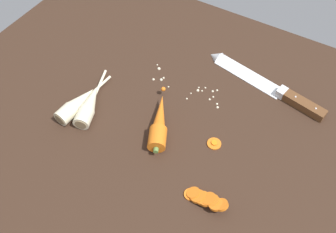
{
  "coord_description": "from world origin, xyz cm",
  "views": [
    {
      "loc": [
        28.08,
        -49.52,
        73.48
      ],
      "look_at": [
        0.0,
        -2.0,
        1.5
      ],
      "focal_mm": 39.99,
      "sensor_mm": 36.0,
      "label": 1
    }
  ],
  "objects_px": {
    "parsnip_front": "(77,104)",
    "parsnip_mid_left": "(89,105)",
    "chefs_knife": "(262,82)",
    "whole_carrot": "(159,123)",
    "carrot_slice_stray_near": "(214,143)",
    "carrot_slice_stack": "(205,199)"
  },
  "relations": [
    {
      "from": "parsnip_front",
      "to": "parsnip_mid_left",
      "type": "xyz_separation_m",
      "value": [
        0.03,
        0.01,
        -0.0
      ]
    },
    {
      "from": "chefs_knife",
      "to": "whole_carrot",
      "type": "bearing_deg",
      "value": -121.41
    },
    {
      "from": "parsnip_front",
      "to": "carrot_slice_stray_near",
      "type": "xyz_separation_m",
      "value": [
        0.34,
        0.08,
        -0.02
      ]
    },
    {
      "from": "chefs_knife",
      "to": "parsnip_mid_left",
      "type": "relative_size",
      "value": 1.84
    },
    {
      "from": "parsnip_front",
      "to": "carrot_slice_stack",
      "type": "height_order",
      "value": "parsnip_front"
    },
    {
      "from": "whole_carrot",
      "to": "carrot_slice_stack",
      "type": "xyz_separation_m",
      "value": [
        0.18,
        -0.11,
        -0.01
      ]
    },
    {
      "from": "parsnip_mid_left",
      "to": "carrot_slice_stray_near",
      "type": "bearing_deg",
      "value": 11.94
    },
    {
      "from": "parsnip_front",
      "to": "parsnip_mid_left",
      "type": "bearing_deg",
      "value": 25.22
    },
    {
      "from": "chefs_knife",
      "to": "carrot_slice_stack",
      "type": "xyz_separation_m",
      "value": [
        0.02,
        -0.38,
        0.01
      ]
    },
    {
      "from": "chefs_knife",
      "to": "carrot_slice_stack",
      "type": "bearing_deg",
      "value": -86.53
    },
    {
      "from": "chefs_knife",
      "to": "parsnip_mid_left",
      "type": "bearing_deg",
      "value": -138.19
    },
    {
      "from": "whole_carrot",
      "to": "parsnip_mid_left",
      "type": "relative_size",
      "value": 0.95
    },
    {
      "from": "parsnip_front",
      "to": "carrot_slice_stack",
      "type": "distance_m",
      "value": 0.39
    },
    {
      "from": "chefs_knife",
      "to": "carrot_slice_stack",
      "type": "height_order",
      "value": "carrot_slice_stack"
    },
    {
      "from": "parsnip_front",
      "to": "chefs_knife",
      "type": "bearing_deg",
      "value": 40.76
    },
    {
      "from": "parsnip_mid_left",
      "to": "carrot_slice_stack",
      "type": "bearing_deg",
      "value": -11.6
    },
    {
      "from": "chefs_knife",
      "to": "parsnip_front",
      "type": "distance_m",
      "value": 0.48
    },
    {
      "from": "chefs_knife",
      "to": "whole_carrot",
      "type": "xyz_separation_m",
      "value": [
        -0.16,
        -0.26,
        0.01
      ]
    },
    {
      "from": "whole_carrot",
      "to": "carrot_slice_stack",
      "type": "distance_m",
      "value": 0.22
    },
    {
      "from": "parsnip_mid_left",
      "to": "carrot_slice_stray_near",
      "type": "xyz_separation_m",
      "value": [
        0.31,
        0.07,
        -0.02
      ]
    },
    {
      "from": "carrot_slice_stray_near",
      "to": "parsnip_front",
      "type": "bearing_deg",
      "value": -166.89
    },
    {
      "from": "whole_carrot",
      "to": "carrot_slice_stray_near",
      "type": "xyz_separation_m",
      "value": [
        0.13,
        0.03,
        -0.02
      ]
    }
  ]
}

